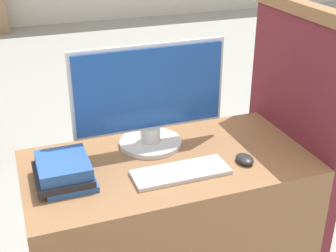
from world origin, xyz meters
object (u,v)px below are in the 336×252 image
mouse (245,159)px  book_stack (64,171)px  keyboard (181,172)px  monitor (150,98)px

mouse → book_stack: 0.69m
book_stack → keyboard: bearing=-13.0°
mouse → monitor: bearing=138.4°
monitor → keyboard: bearing=-82.9°
monitor → book_stack: monitor is taller
keyboard → mouse: 0.27m
mouse → keyboard: bearing=179.1°
monitor → book_stack: bearing=-156.4°
monitor → mouse: (0.30, -0.27, -0.19)m
monitor → mouse: bearing=-41.6°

